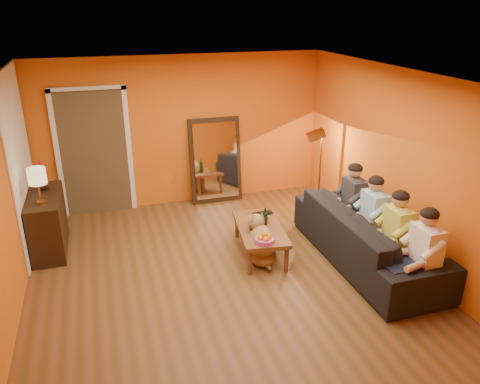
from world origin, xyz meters
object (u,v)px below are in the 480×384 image
object	(u,v)px
person_far_left	(424,255)
person_far_right	(353,202)
sofa	(367,236)
tumbler	(265,219)
person_mid_left	(397,235)
floor_lamp	(320,172)
dog	(262,239)
person_mid_right	(373,217)
table_lamp	(39,186)
laptop	(264,215)
sideboard	(48,223)
wine_bottle	(265,218)
mirror_frame	(215,160)
coffee_table	(260,240)
vase	(44,184)

from	to	relation	value
person_far_left	person_far_right	xyz separation A→B (m)	(0.00, 1.65, 0.00)
sofa	tumbler	xyz separation A→B (m)	(-1.22, 0.76, 0.08)
person_mid_left	sofa	bearing A→B (deg)	106.11
floor_lamp	sofa	bearing A→B (deg)	-82.97
dog	person_mid_right	distance (m)	1.59
tumbler	person_far_left	bearing A→B (deg)	-52.47
sofa	tumbler	size ratio (longest dim) A/B	24.88
table_lamp	sofa	xyz separation A→B (m)	(4.24, -1.38, -0.72)
person_far_right	floor_lamp	bearing A→B (deg)	91.61
sofa	laptop	bearing A→B (deg)	49.54
sideboard	table_lamp	world-z (taller)	table_lamp
wine_bottle	person_mid_left	bearing A→B (deg)	-36.22
mirror_frame	person_far_left	size ratio (longest dim) A/B	1.25
sofa	coffee_table	distance (m)	1.50
floor_lamp	person_far_right	distance (m)	1.07
table_lamp	person_mid_left	xyz separation A→B (m)	(4.37, -1.83, -0.49)
sideboard	person_mid_right	size ratio (longest dim) A/B	0.97
mirror_frame	dog	distance (m)	2.39
person_mid_right	person_far_right	size ratio (longest dim) A/B	1.00
tumbler	floor_lamp	bearing A→B (deg)	35.82
sofa	person_mid_right	bearing A→B (deg)	-52.43
sideboard	person_mid_left	distance (m)	4.86
table_lamp	dog	xyz separation A→B (m)	(2.83, -0.98, -0.75)
table_lamp	wine_bottle	distance (m)	3.09
wine_bottle	table_lamp	bearing A→B (deg)	165.07
tumbler	laptop	xyz separation A→B (m)	(0.06, 0.23, -0.04)
sofa	person_far_left	size ratio (longest dim) A/B	2.17
person_far_right	laptop	distance (m)	1.35
person_mid_left	laptop	xyz separation A→B (m)	(-1.29, 1.44, -0.18)
table_lamp	sideboard	bearing A→B (deg)	90.00
sideboard	vase	size ratio (longest dim) A/B	6.71
table_lamp	dog	distance (m)	3.09
person_mid_right	person_far_right	xyz separation A→B (m)	(0.00, 0.55, 0.00)
tumbler	laptop	distance (m)	0.24
sofa	mirror_frame	bearing A→B (deg)	27.73
sofa	person_mid_left	xyz separation A→B (m)	(0.13, -0.45, 0.22)
person_mid_right	sideboard	bearing A→B (deg)	160.14
floor_lamp	mirror_frame	bearing A→B (deg)	156.50
tumbler	table_lamp	bearing A→B (deg)	168.46
mirror_frame	table_lamp	xyz separation A→B (m)	(-2.79, -1.38, 0.34)
floor_lamp	person_mid_left	xyz separation A→B (m)	(0.03, -2.17, -0.11)
person_far_left	wine_bottle	bearing A→B (deg)	131.80
tumbler	vase	size ratio (longest dim) A/B	0.60
person_far_left	dog	bearing A→B (deg)	137.62
dog	laptop	distance (m)	0.64
person_far_right	vase	world-z (taller)	person_far_right
tumbler	vase	xyz separation A→B (m)	(-3.02, 1.17, 0.47)
sideboard	laptop	world-z (taller)	sideboard
mirror_frame	vase	world-z (taller)	mirror_frame
mirror_frame	person_mid_right	world-z (taller)	mirror_frame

